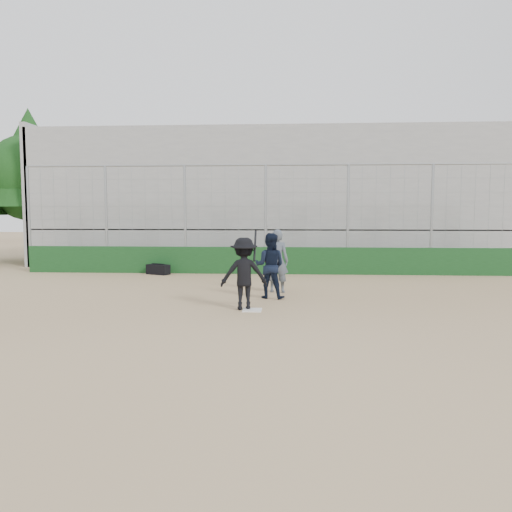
# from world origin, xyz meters

# --- Properties ---
(ground) EXTENTS (90.00, 90.00, 0.00)m
(ground) POSITION_xyz_m (0.00, 0.00, 0.00)
(ground) COLOR olive
(ground) RESTS_ON ground
(home_plate) EXTENTS (0.44, 0.44, 0.02)m
(home_plate) POSITION_xyz_m (0.00, 0.00, 0.01)
(home_plate) COLOR white
(home_plate) RESTS_ON ground
(backstop) EXTENTS (18.10, 0.25, 4.04)m
(backstop) POSITION_xyz_m (0.00, 7.00, 0.96)
(backstop) COLOR #123A17
(backstop) RESTS_ON ground
(bleachers) EXTENTS (20.25, 6.70, 6.98)m
(bleachers) POSITION_xyz_m (0.00, 11.95, 2.92)
(bleachers) COLOR gray
(bleachers) RESTS_ON ground
(tree_left) EXTENTS (4.48, 4.48, 7.00)m
(tree_left) POSITION_xyz_m (-11.00, 11.00, 4.39)
(tree_left) COLOR #3A2115
(tree_left) RESTS_ON ground
(batter_at_plate) EXTENTS (1.17, 0.82, 1.85)m
(batter_at_plate) POSITION_xyz_m (-0.20, 0.14, 0.85)
(batter_at_plate) COLOR black
(batter_at_plate) RESTS_ON ground
(catcher_crouched) EXTENTS (0.98, 0.85, 1.17)m
(catcher_crouched) POSITION_xyz_m (0.35, 1.67, 0.58)
(catcher_crouched) COLOR black
(catcher_crouched) RESTS_ON ground
(umpire) EXTENTS (0.72, 0.54, 1.62)m
(umpire) POSITION_xyz_m (0.52, 2.69, 0.81)
(umpire) COLOR #4C5561
(umpire) RESTS_ON ground
(equipment_bag) EXTENTS (0.93, 0.68, 0.40)m
(equipment_bag) POSITION_xyz_m (-3.94, 6.54, 0.18)
(equipment_bag) COLOR black
(equipment_bag) RESTS_ON ground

